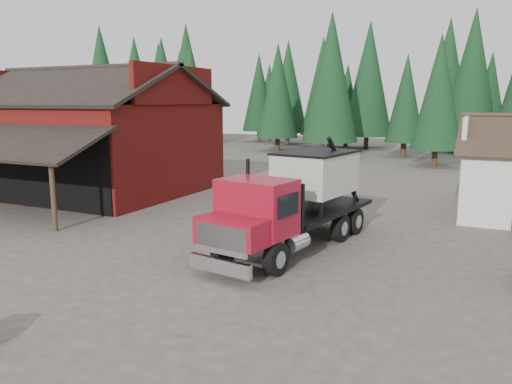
% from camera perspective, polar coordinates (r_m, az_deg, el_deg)
% --- Properties ---
extents(ground, '(120.00, 120.00, 0.00)m').
position_cam_1_polar(ground, '(16.58, -13.93, -8.10)').
color(ground, '#4D423C').
rests_on(ground, ground).
extents(red_barn, '(12.80, 13.63, 7.18)m').
position_cam_1_polar(red_barn, '(30.59, -18.46, 5.16)').
color(red_barn, '#601410').
rests_on(red_barn, ground).
extents(conifer_backdrop, '(76.00, 16.00, 16.00)m').
position_cam_1_polar(conifer_backdrop, '(55.27, 14.78, 4.61)').
color(conifer_backdrop, black).
rests_on(conifer_backdrop, ground).
extents(near_pine_a, '(4.40, 4.40, 11.40)m').
position_cam_1_polar(near_pine_a, '(51.38, -13.58, 11.40)').
color(near_pine_a, '#382619').
rests_on(near_pine_a, ground).
extents(near_pine_b, '(3.96, 3.96, 10.40)m').
position_cam_1_polar(near_pine_b, '(42.30, 20.17, 10.68)').
color(near_pine_b, '#382619').
rests_on(near_pine_b, ground).
extents(near_pine_d, '(5.28, 5.28, 13.40)m').
position_cam_1_polar(near_pine_d, '(48.26, 8.57, 12.85)').
color(near_pine_d, '#382619').
rests_on(near_pine_d, ground).
extents(feed_truck, '(3.59, 8.81, 3.87)m').
position_cam_1_polar(feed_truck, '(17.55, 4.57, -0.70)').
color(feed_truck, black).
rests_on(feed_truck, ground).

